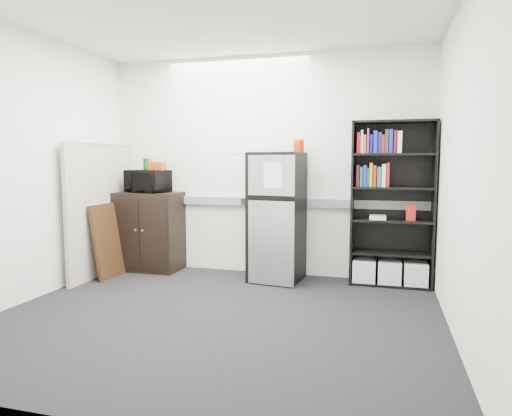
# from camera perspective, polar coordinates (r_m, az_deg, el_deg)

# --- Properties ---
(floor) EXTENTS (4.00, 4.00, 0.00)m
(floor) POSITION_cam_1_polar(r_m,az_deg,el_deg) (4.25, -5.06, -13.45)
(floor) COLOR black
(floor) RESTS_ON ground
(wall_back) EXTENTS (4.00, 0.02, 2.70)m
(wall_back) POSITION_cam_1_polar(r_m,az_deg,el_deg) (5.68, 1.06, 5.31)
(wall_back) COLOR white
(wall_back) RESTS_ON floor
(wall_right) EXTENTS (0.02, 3.50, 2.70)m
(wall_right) POSITION_cam_1_polar(r_m,az_deg,el_deg) (3.80, 24.38, 4.52)
(wall_right) COLOR white
(wall_right) RESTS_ON floor
(wall_left) EXTENTS (0.02, 3.50, 2.70)m
(wall_left) POSITION_cam_1_polar(r_m,az_deg,el_deg) (5.08, -26.91, 4.62)
(wall_left) COLOR white
(wall_left) RESTS_ON floor
(ceiling) EXTENTS (4.00, 3.50, 0.02)m
(ceiling) POSITION_cam_1_polar(r_m,az_deg,el_deg) (4.22, -5.42, 23.73)
(ceiling) COLOR white
(ceiling) RESTS_ON wall_back
(electrical_raceway) EXTENTS (3.92, 0.05, 0.10)m
(electrical_raceway) POSITION_cam_1_polar(r_m,az_deg,el_deg) (5.68, 0.97, 0.76)
(electrical_raceway) COLOR gray
(electrical_raceway) RESTS_ON wall_back
(wall_note) EXTENTS (0.14, 0.00, 0.10)m
(wall_note) POSITION_cam_1_polar(r_m,az_deg,el_deg) (5.78, -2.34, 7.30)
(wall_note) COLOR white
(wall_note) RESTS_ON wall_back
(bookshelf) EXTENTS (0.90, 0.34, 1.85)m
(bookshelf) POSITION_cam_1_polar(r_m,az_deg,el_deg) (5.34, 16.62, 0.34)
(bookshelf) COLOR black
(bookshelf) RESTS_ON floor
(cubicle_partition) EXTENTS (0.06, 1.30, 1.62)m
(cubicle_partition) POSITION_cam_1_polar(r_m,az_deg,el_deg) (5.89, -18.86, -0.22)
(cubicle_partition) COLOR #A8A495
(cubicle_partition) RESTS_ON floor
(cabinet) EXTENTS (0.81, 0.53, 1.01)m
(cabinet) POSITION_cam_1_polar(r_m,az_deg,el_deg) (6.07, -13.17, -2.83)
(cabinet) COLOR black
(cabinet) RESTS_ON floor
(microwave) EXTENTS (0.58, 0.45, 0.29)m
(microwave) POSITION_cam_1_polar(r_m,az_deg,el_deg) (5.99, -13.39, 3.27)
(microwave) COLOR black
(microwave) RESTS_ON cabinet
(snack_box_a) EXTENTS (0.08, 0.07, 0.15)m
(snack_box_a) POSITION_cam_1_polar(r_m,az_deg,el_deg) (6.03, -13.51, 5.35)
(snack_box_a) COLOR #245D1A
(snack_box_a) RESTS_ON microwave
(snack_box_b) EXTENTS (0.07, 0.05, 0.15)m
(snack_box_b) POSITION_cam_1_polar(r_m,az_deg,el_deg) (6.03, -13.51, 5.35)
(snack_box_b) COLOR #0B331B
(snack_box_b) RESTS_ON microwave
(snack_box_c) EXTENTS (0.08, 0.06, 0.14)m
(snack_box_c) POSITION_cam_1_polar(r_m,az_deg,el_deg) (6.00, -13.00, 5.32)
(snack_box_c) COLOR orange
(snack_box_c) RESTS_ON microwave
(snack_bag) EXTENTS (0.19, 0.13, 0.10)m
(snack_bag) POSITION_cam_1_polar(r_m,az_deg,el_deg) (5.90, -12.15, 5.13)
(snack_bag) COLOR #B83512
(snack_bag) RESTS_ON microwave
(refrigerator) EXTENTS (0.63, 0.66, 1.51)m
(refrigerator) POSITION_cam_1_polar(r_m,az_deg,el_deg) (5.35, 2.60, -1.14)
(refrigerator) COLOR black
(refrigerator) RESTS_ON floor
(coffee_can) EXTENTS (0.13, 0.13, 0.17)m
(coffee_can) POSITION_cam_1_polar(r_m,az_deg,el_deg) (5.39, 5.35, 7.86)
(coffee_can) COLOR #AC1E07
(coffee_can) RESTS_ON refrigerator
(framed_poster) EXTENTS (0.17, 0.70, 0.89)m
(framed_poster) POSITION_cam_1_polar(r_m,az_deg,el_deg) (5.88, -17.58, -3.76)
(framed_poster) COLOR black
(framed_poster) RESTS_ON floor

